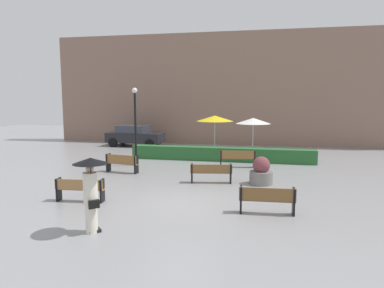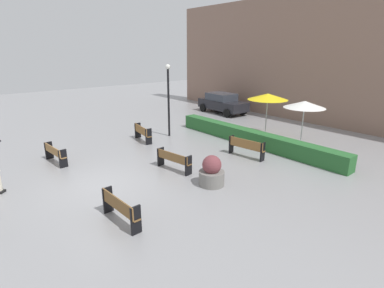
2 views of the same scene
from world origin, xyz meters
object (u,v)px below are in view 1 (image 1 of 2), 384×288
object	(u,v)px
patio_umbrella_yellow	(215,118)
bench_near_right	(267,198)
bench_far_left	(122,162)
bench_back_row	(238,157)
planter_pot	(261,172)
bench_near_left	(80,188)
parked_car	(135,135)
patio_umbrella_white	(253,121)
lamp_post	(135,119)
pedestrian_with_umbrella	(91,186)
bench_mid_center	(211,172)

from	to	relation	value
patio_umbrella_yellow	bench_near_right	bearing A→B (deg)	-73.70
bench_far_left	patio_umbrella_yellow	world-z (taller)	patio_umbrella_yellow
bench_back_row	planter_pot	bearing A→B (deg)	-69.78
bench_near_right	bench_near_left	world-z (taller)	bench_near_right
planter_pot	patio_umbrella_yellow	distance (m)	7.94
patio_umbrella_yellow	parked_car	distance (m)	7.21
bench_back_row	bench_near_right	size ratio (longest dim) A/B	1.08
patio_umbrella_white	lamp_post	bearing A→B (deg)	-144.22
patio_umbrella_white	parked_car	bearing A→B (deg)	161.72
bench_far_left	pedestrian_with_umbrella	size ratio (longest dim) A/B	0.82
patio_umbrella_white	patio_umbrella_yellow	bearing A→B (deg)	177.89
bench_near_right	patio_umbrella_yellow	world-z (taller)	patio_umbrella_yellow
bench_far_left	planter_pot	size ratio (longest dim) A/B	1.45
bench_near_left	parked_car	distance (m)	14.22
bench_near_right	bench_near_left	distance (m)	6.38
lamp_post	parked_car	world-z (taller)	lamp_post
bench_far_left	patio_umbrella_white	bearing A→B (deg)	45.28
bench_near_right	bench_near_left	bearing A→B (deg)	179.88
parked_car	bench_near_left	bearing A→B (deg)	-76.62
lamp_post	patio_umbrella_white	bearing A→B (deg)	35.78
patio_umbrella_white	parked_car	distance (m)	9.42
pedestrian_with_umbrella	planter_pot	bearing A→B (deg)	55.73
bench_near_right	planter_pot	distance (m)	3.89
bench_near_right	bench_mid_center	size ratio (longest dim) A/B	0.97
bench_mid_center	parked_car	distance (m)	12.60
bench_near_right	patio_umbrella_white	world-z (taller)	patio_umbrella_white
bench_near_right	pedestrian_with_umbrella	distance (m)	5.30
bench_mid_center	patio_umbrella_white	xyz separation A→B (m)	(1.48, 7.30, 1.72)
bench_back_row	planter_pot	xyz separation A→B (m)	(1.24, -3.37, -0.03)
lamp_post	bench_near_right	bearing A→B (deg)	-44.05
parked_car	planter_pot	bearing A→B (deg)	-46.51
bench_back_row	bench_near_left	size ratio (longest dim) A/B	1.09
bench_back_row	patio_umbrella_yellow	bearing A→B (deg)	114.99
bench_back_row	bench_near_right	xyz separation A→B (m)	(1.47, -7.25, -0.03)
lamp_post	patio_umbrella_yellow	xyz separation A→B (m)	(3.60, 4.41, -0.19)
bench_far_left	bench_mid_center	size ratio (longest dim) A/B	0.95
lamp_post	patio_umbrella_yellow	world-z (taller)	lamp_post
parked_car	lamp_post	bearing A→B (deg)	-68.51
bench_far_left	patio_umbrella_yellow	xyz separation A→B (m)	(3.66, 6.20, 1.81)
bench_far_left	lamp_post	xyz separation A→B (m)	(0.05, 1.79, 2.00)
bench_near_right	pedestrian_with_umbrella	world-z (taller)	pedestrian_with_umbrella
patio_umbrella_yellow	patio_umbrella_white	xyz separation A→B (m)	(2.39, -0.09, -0.12)
bench_near_right	bench_far_left	distance (m)	8.39
bench_mid_center	bench_near_right	bearing A→B (deg)	-57.50
patio_umbrella_yellow	lamp_post	bearing A→B (deg)	-129.28
bench_back_row	parked_car	bearing A→B (deg)	141.24
bench_near_right	lamp_post	bearing A→B (deg)	135.95
bench_far_left	parked_car	distance (m)	9.46
bench_mid_center	planter_pot	bearing A→B (deg)	7.19
bench_back_row	bench_mid_center	world-z (taller)	bench_back_row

